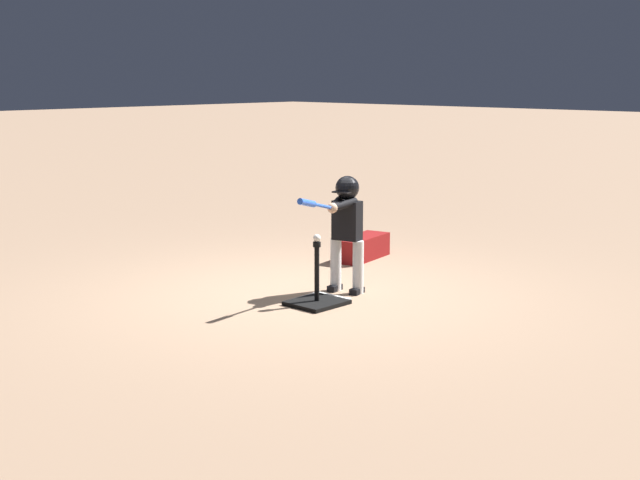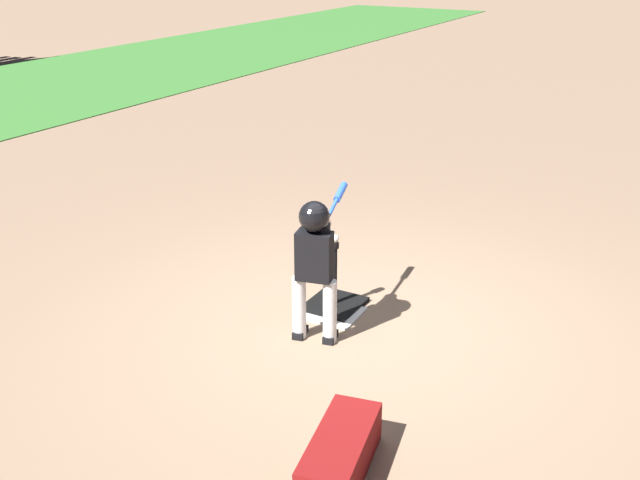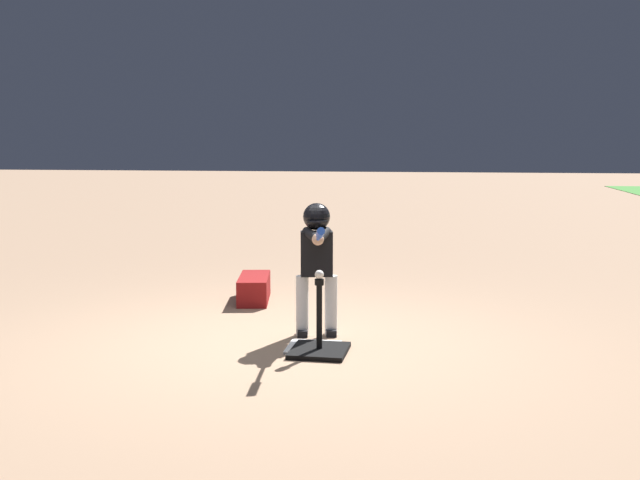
{
  "view_description": "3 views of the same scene",
  "coord_description": "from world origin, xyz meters",
  "px_view_note": "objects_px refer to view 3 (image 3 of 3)",
  "views": [
    {
      "loc": [
        6.36,
        6.15,
        2.22
      ],
      "look_at": [
        0.3,
        0.46,
        0.66
      ],
      "focal_mm": 50.0,
      "sensor_mm": 36.0,
      "label": 1
    },
    {
      "loc": [
        -5.04,
        -2.44,
        3.1
      ],
      "look_at": [
        -0.09,
        0.33,
        0.78
      ],
      "focal_mm": 42.0,
      "sensor_mm": 36.0,
      "label": 2
    },
    {
      "loc": [
        6.19,
        1.46,
        1.7
      ],
      "look_at": [
        -0.34,
        0.27,
        0.87
      ],
      "focal_mm": 42.0,
      "sensor_mm": 36.0,
      "label": 3
    }
  ],
  "objects_px": {
    "batter_child": "(317,252)",
    "baseball": "(319,275)",
    "batting_tee": "(319,345)",
    "equipment_bag": "(254,288)"
  },
  "relations": [
    {
      "from": "batter_child",
      "to": "baseball",
      "type": "distance_m",
      "value": 0.58
    },
    {
      "from": "batter_child",
      "to": "baseball",
      "type": "height_order",
      "value": "batter_child"
    },
    {
      "from": "baseball",
      "to": "batting_tee",
      "type": "bearing_deg",
      "value": 180.0
    },
    {
      "from": "batting_tee",
      "to": "baseball",
      "type": "distance_m",
      "value": 0.59
    },
    {
      "from": "batting_tee",
      "to": "baseball",
      "type": "relative_size",
      "value": 8.42
    },
    {
      "from": "batter_child",
      "to": "baseball",
      "type": "relative_size",
      "value": 16.24
    },
    {
      "from": "batting_tee",
      "to": "equipment_bag",
      "type": "height_order",
      "value": "batting_tee"
    },
    {
      "from": "batting_tee",
      "to": "batter_child",
      "type": "bearing_deg",
      "value": -167.37
    },
    {
      "from": "equipment_bag",
      "to": "batting_tee",
      "type": "bearing_deg",
      "value": 17.9
    },
    {
      "from": "batting_tee",
      "to": "batter_child",
      "type": "height_order",
      "value": "batter_child"
    }
  ]
}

